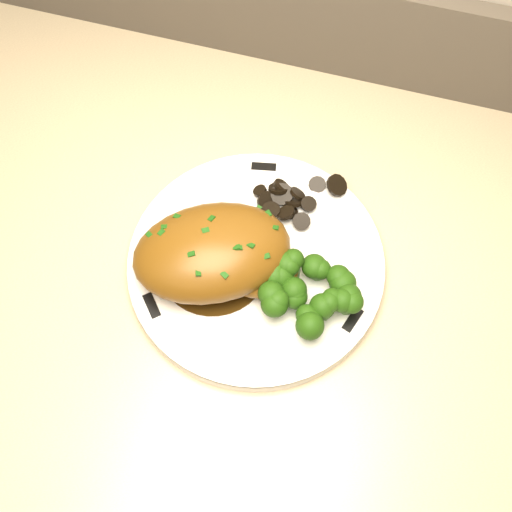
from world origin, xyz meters
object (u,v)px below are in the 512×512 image
(chicken_breast, at_px, (218,255))
(plate, at_px, (256,264))
(counter, at_px, (78,366))
(broccoli_florets, at_px, (309,290))

(chicken_breast, bearing_deg, plate, 0.00)
(counter, height_order, broccoli_florets, counter)
(counter, distance_m, plate, 0.53)
(chicken_breast, xyz_separation_m, broccoli_florets, (0.09, -0.01, -0.01))
(counter, bearing_deg, broccoli_florets, 4.24)
(broccoli_florets, bearing_deg, chicken_breast, 174.66)
(plate, bearing_deg, broccoli_florets, -23.62)
(chicken_breast, distance_m, broccoli_florets, 0.09)
(counter, bearing_deg, plate, 9.93)
(plate, xyz_separation_m, chicken_breast, (-0.03, -0.02, 0.04))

